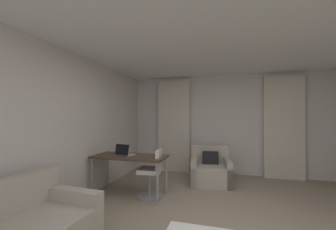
{
  "coord_description": "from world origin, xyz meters",
  "views": [
    {
      "loc": [
        0.05,
        -2.69,
        1.48
      ],
      "look_at": [
        -1.04,
        1.16,
        1.53
      ],
      "focal_mm": 22.2,
      "sensor_mm": 36.0,
      "label": 1
    }
  ],
  "objects": [
    {
      "name": "wall_window",
      "position": [
        0.0,
        3.03,
        1.3
      ],
      "size": [
        5.12,
        0.06,
        2.6
      ],
      "color": "silver",
      "rests_on": "ground"
    },
    {
      "name": "laptop",
      "position": [
        -1.86,
        0.95,
        0.8
      ],
      "size": [
        0.37,
        0.32,
        0.22
      ],
      "color": "#ADADB2",
      "rests_on": "desk"
    },
    {
      "name": "desk_chair",
      "position": [
        -1.29,
        0.94,
        0.39
      ],
      "size": [
        0.48,
        0.48,
        0.88
      ],
      "color": "gray",
      "rests_on": "ground"
    },
    {
      "name": "armchair",
      "position": [
        -0.31,
        2.1,
        0.28
      ],
      "size": [
        0.95,
        0.92,
        0.81
      ],
      "color": "#B2A899",
      "rests_on": "ground"
    },
    {
      "name": "curtain_left_panel",
      "position": [
        -1.38,
        2.9,
        1.25
      ],
      "size": [
        0.9,
        0.06,
        2.5
      ],
      "color": "beige",
      "rests_on": "ground"
    },
    {
      "name": "wall_left",
      "position": [
        -2.53,
        0.0,
        1.3
      ],
      "size": [
        0.06,
        6.12,
        2.6
      ],
      "color": "silver",
      "rests_on": "ground"
    },
    {
      "name": "desk",
      "position": [
        -1.74,
        0.95,
        0.69
      ],
      "size": [
        1.4,
        0.64,
        0.75
      ],
      "color": "#4C3828",
      "rests_on": "ground"
    },
    {
      "name": "curtain_right_panel",
      "position": [
        1.38,
        2.9,
        1.25
      ],
      "size": [
        0.9,
        0.06,
        2.5
      ],
      "color": "beige",
      "rests_on": "ground"
    },
    {
      "name": "ceiling",
      "position": [
        0.0,
        0.0,
        2.63
      ],
      "size": [
        5.12,
        6.12,
        0.06
      ],
      "primitive_type": "cube",
      "color": "white",
      "rests_on": "wall_left"
    }
  ]
}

